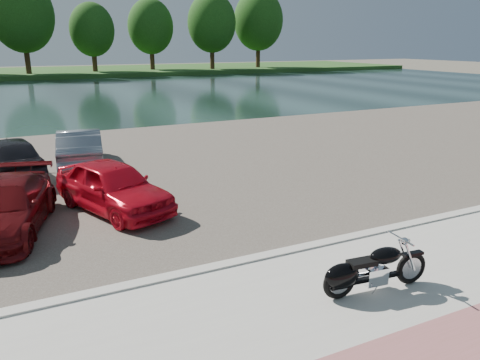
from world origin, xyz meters
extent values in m
plane|color=#595447|center=(0.00, 0.00, 0.00)|extent=(200.00, 200.00, 0.00)
cube|color=#B8B5AD|center=(0.00, -1.00, 0.05)|extent=(60.00, 6.00, 0.10)
cube|color=#B8B5AD|center=(0.00, 2.00, 0.07)|extent=(60.00, 0.30, 0.14)
cube|color=#474039|center=(0.00, 11.00, 0.02)|extent=(60.00, 18.00, 0.04)
cube|color=black|center=(0.00, 40.00, 0.00)|extent=(120.00, 40.00, 0.00)
cube|color=#204819|center=(0.00, 72.00, 0.30)|extent=(120.00, 24.00, 0.60)
cylinder|color=#362213|center=(-3.00, 64.60, 3.52)|extent=(0.70, 0.70, 5.85)
ellipsoid|color=#17380F|center=(-3.00, 64.60, 8.21)|extent=(8.19, 8.19, 9.83)
cylinder|color=#362213|center=(6.00, 66.00, 2.85)|extent=(0.70, 0.70, 4.50)
ellipsoid|color=#17380F|center=(6.00, 66.00, 6.45)|extent=(6.30, 6.30, 7.56)
cylinder|color=#362213|center=(15.00, 67.40, 3.08)|extent=(0.70, 0.70, 4.95)
ellipsoid|color=#17380F|center=(15.00, 67.40, 7.04)|extent=(6.93, 6.93, 8.32)
cylinder|color=#362213|center=(24.00, 64.60, 3.30)|extent=(0.70, 0.70, 5.40)
ellipsoid|color=#17380F|center=(24.00, 64.60, 7.62)|extent=(7.56, 7.56, 9.07)
cylinder|color=#362213|center=(33.00, 66.00, 3.52)|extent=(0.70, 0.70, 5.85)
ellipsoid|color=#17380F|center=(33.00, 66.00, 8.21)|extent=(8.19, 8.19, 9.83)
torus|color=black|center=(1.09, -0.36, 0.44)|extent=(0.69, 0.18, 0.68)
torus|color=black|center=(-0.56, -0.20, 0.44)|extent=(0.69, 0.18, 0.68)
cylinder|color=#B2B2B7|center=(1.09, -0.36, 0.44)|extent=(0.46, 0.10, 0.46)
cylinder|color=#B2B2B7|center=(-0.56, -0.20, 0.44)|extent=(0.46, 0.10, 0.46)
cylinder|color=silver|center=(0.94, -0.44, 0.74)|extent=(0.33, 0.08, 0.63)
cylinder|color=silver|center=(0.96, -0.24, 0.74)|extent=(0.33, 0.08, 0.63)
cylinder|color=silver|center=(0.76, -0.32, 1.13)|extent=(0.11, 0.75, 0.04)
sphere|color=silver|center=(0.86, -0.33, 1.05)|extent=(0.17, 0.17, 0.16)
sphere|color=silver|center=(0.93, -0.34, 1.05)|extent=(0.12, 0.12, 0.11)
cube|color=black|center=(1.09, -0.36, 0.75)|extent=(0.46, 0.18, 0.06)
cube|color=black|center=(0.27, -0.28, 0.38)|extent=(1.20, 0.21, 0.08)
cube|color=silver|center=(0.22, -0.27, 0.45)|extent=(0.48, 0.36, 0.34)
cylinder|color=silver|center=(0.32, -0.28, 0.65)|extent=(0.26, 0.20, 0.27)
cylinder|color=silver|center=(0.12, -0.26, 0.65)|extent=(0.26, 0.20, 0.27)
ellipsoid|color=black|center=(0.45, -0.29, 0.82)|extent=(0.71, 0.42, 0.32)
cube|color=black|center=(-0.08, -0.24, 0.76)|extent=(0.57, 0.33, 0.10)
ellipsoid|color=black|center=(-0.51, -0.20, 0.56)|extent=(0.76, 0.40, 0.50)
cube|color=black|center=(-0.56, -0.20, 0.49)|extent=(0.42, 0.22, 0.30)
cylinder|color=silver|center=(-0.07, -0.08, 0.32)|extent=(1.10, 0.20, 0.09)
cylinder|color=silver|center=(-0.07, -0.08, 0.40)|extent=(1.10, 0.20, 0.09)
cylinder|color=#B2B2B7|center=(0.10, -0.44, 0.23)|extent=(0.04, 0.14, 0.22)
imported|color=#5D0D0F|center=(-6.13, 6.28, 0.71)|extent=(3.02, 4.96, 1.34)
imported|color=red|center=(-3.33, 6.70, 0.77)|extent=(3.14, 4.62, 1.46)
imported|color=black|center=(-5.94, 12.01, 0.78)|extent=(2.51, 4.61, 1.49)
imported|color=slate|center=(-3.48, 12.30, 0.79)|extent=(2.15, 4.71, 1.50)
camera|label=1|loc=(-5.66, -6.44, 4.76)|focal=35.00mm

